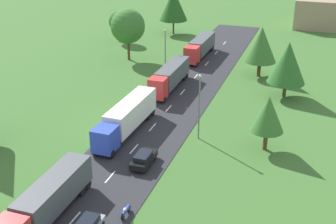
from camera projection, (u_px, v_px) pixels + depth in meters
road at (117, 169)px, 48.26m from camera, size 10.00×140.00×0.06m
lane_marking_centre at (93, 197)px, 43.40m from camera, size 0.16×119.04×0.01m
truck_lead at (47, 200)px, 39.58m from camera, size 2.57×12.42×3.44m
truck_second at (127, 117)px, 55.33m from camera, size 2.75×13.88×3.75m
truck_third at (170, 76)px, 69.31m from camera, size 2.52×12.91×3.53m
truck_fourth at (200, 47)px, 84.57m from camera, size 2.64×13.21×3.52m
car_third at (144, 159)px, 48.61m from camera, size 1.81×4.23×1.50m
motorcycle_courier at (126, 211)px, 40.58m from camera, size 0.28×1.94×0.91m
lamppost_second at (199, 104)px, 52.94m from camera, size 0.36×0.36×8.28m
lamppost_third at (165, 47)px, 76.78m from camera, size 0.36×0.36×7.31m
tree_oak at (173, 5)px, 99.24m from camera, size 6.28×6.28×10.02m
tree_birch at (119, 22)px, 93.81m from camera, size 4.31×4.31×6.50m
tree_maple at (268, 114)px, 50.42m from camera, size 3.82×3.82×6.68m
tree_pine at (128, 26)px, 81.43m from camera, size 6.33×6.33×9.54m
tree_ash at (261, 45)px, 73.34m from camera, size 5.27×5.27×8.40m
tree_lime at (288, 63)px, 64.88m from camera, size 5.56×5.56×8.45m
distant_building at (319, 12)px, 107.79m from camera, size 10.61×13.26×6.82m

